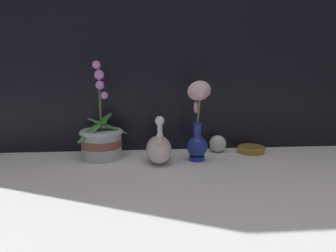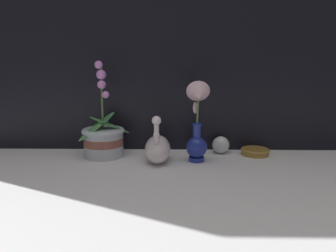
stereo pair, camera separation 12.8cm
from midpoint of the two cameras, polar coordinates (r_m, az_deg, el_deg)
ground_plane at (r=1.18m, az=4.88°, el=-7.76°), size 2.80×2.80×0.00m
window_backdrop at (r=1.43m, az=4.48°, el=19.88°), size 2.80×0.03×1.20m
orchid_potted_plant at (r=1.34m, az=-8.53°, el=-2.08°), size 0.21×0.19×0.39m
swan_figurine at (r=1.25m, az=1.11°, el=-3.83°), size 0.10×0.19×0.19m
blue_vase at (r=1.24m, az=8.07°, el=-0.39°), size 0.09×0.13×0.31m
glass_sphere at (r=1.41m, az=11.76°, el=-3.26°), size 0.07×0.07×0.07m
amber_dish at (r=1.43m, az=17.46°, el=-4.24°), size 0.12×0.12×0.03m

